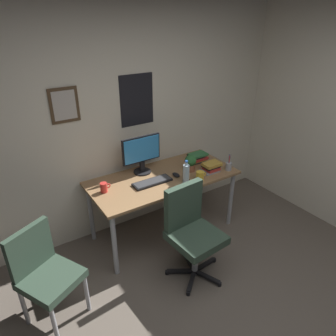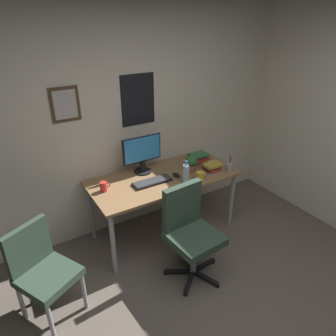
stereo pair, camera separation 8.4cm
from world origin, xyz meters
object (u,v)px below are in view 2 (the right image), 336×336
coffee_mug_far (104,187)px  coffee_mug_near (200,176)px  water_bottle (186,173)px  monitor (142,153)px  pen_cup (230,167)px  side_chair (42,268)px  keyboard (152,182)px  book_stack_left (212,168)px  potted_plant (191,163)px  computer_mouse (176,175)px  book_stack_right (199,158)px  office_chair (190,228)px

coffee_mug_far → coffee_mug_near: bearing=-18.5°
water_bottle → coffee_mug_far: bearing=160.8°
monitor → pen_cup: size_ratio=2.30×
side_chair → keyboard: size_ratio=2.03×
monitor → water_bottle: (0.28, -0.46, -0.13)m
book_stack_left → potted_plant: bearing=143.6°
computer_mouse → coffee_mug_near: size_ratio=0.88×
coffee_mug_near → book_stack_left: (0.23, 0.09, 0.01)m
keyboard → book_stack_left: size_ratio=1.97×
coffee_mug_far → pen_cup: size_ratio=0.55×
keyboard → book_stack_left: 0.72m
computer_mouse → book_stack_right: book_stack_right is taller
coffee_mug_far → potted_plant: (1.02, -0.10, 0.05)m
office_chair → water_bottle: size_ratio=3.76×
pen_cup → book_stack_left: (-0.19, 0.09, -0.00)m
monitor → book_stack_left: bearing=-31.5°
water_bottle → side_chair: bearing=-172.2°
keyboard → book_stack_right: book_stack_right is taller
side_chair → monitor: monitor is taller
coffee_mug_near → book_stack_left: book_stack_left is taller
keyboard → book_stack_left: book_stack_left is taller
computer_mouse → pen_cup: size_ratio=0.55×
office_chair → coffee_mug_near: size_ratio=7.57×
office_chair → coffee_mug_far: office_chair is taller
book_stack_right → keyboard: bearing=-168.3°
side_chair → coffee_mug_near: size_ratio=6.97×
monitor → water_bottle: bearing=-58.2°
water_bottle → potted_plant: water_bottle is taller
side_chair → coffee_mug_near: bearing=5.7°
side_chair → monitor: size_ratio=1.90×
side_chair → keyboard: bearing=17.2°
monitor → water_bottle: 0.56m
coffee_mug_near → pen_cup: (0.42, -0.00, 0.01)m
monitor → book_stack_right: (0.69, -0.13, -0.18)m
computer_mouse → monitor: bearing=132.2°
water_bottle → book_stack_right: water_bottle is taller
office_chair → water_bottle: water_bottle is taller
monitor → book_stack_left: (0.67, -0.41, -0.19)m
keyboard → coffee_mug_near: (0.48, -0.22, 0.04)m
keyboard → coffee_mug_far: bearing=167.7°
monitor → book_stack_right: 0.73m
keyboard → computer_mouse: 0.30m
computer_mouse → coffee_mug_far: size_ratio=1.00×
coffee_mug_far → keyboard: bearing=-12.3°
side_chair → pen_cup: pen_cup is taller
coffee_mug_far → pen_cup: 1.43m
side_chair → monitor: bearing=27.5°
coffee_mug_far → potted_plant: 1.02m
water_bottle → coffee_mug_near: 0.18m
keyboard → book_stack_right: bearing=11.7°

